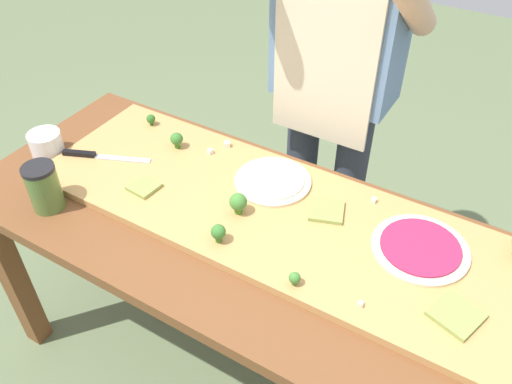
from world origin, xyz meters
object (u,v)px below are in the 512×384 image
object	(u,v)px
cheese_crumble_d	(227,144)
flour_cup	(47,145)
pizza_slice_far_right	(144,187)
cook_center	(335,69)
broccoli_floret_center_right	(218,232)
broccoli_floret_center_left	(177,139)
cheese_crumble_b	(210,151)
cheese_crumble_a	(374,200)
cheese_crumble_c	(360,304)
broccoli_floret_back_right	(295,278)
broccoli_floret_back_mid	(238,202)
chefs_knife	(94,155)
pizza_slice_center	(327,211)
prep_table	(260,256)
pizza_slice_near_right	(456,315)
broccoli_floret_front_right	(151,119)
pizza_whole_white_garlic	(273,181)
sauce_jar	(44,187)
pizza_whole_beet_magenta	(420,248)

from	to	relation	value
cheese_crumble_d	flour_cup	world-z (taller)	flour_cup
pizza_slice_far_right	cook_center	distance (m)	0.72
cook_center	broccoli_floret_center_right	bearing A→B (deg)	-91.17
broccoli_floret_center_left	cheese_crumble_b	distance (m)	0.12
cheese_crumble_a	cheese_crumble_c	world-z (taller)	cheese_crumble_a
broccoli_floret_back_right	flour_cup	xyz separation A→B (m)	(-0.97, 0.09, -0.01)
broccoli_floret_back_mid	broccoli_floret_back_right	bearing A→B (deg)	-30.11
chefs_knife	broccoli_floret_back_right	size ratio (longest dim) A/B	7.25
pizza_slice_center	pizza_slice_far_right	bearing A→B (deg)	-160.34
cheese_crumble_a	broccoli_floret_back_right	bearing A→B (deg)	-98.38
chefs_knife	broccoli_floret_back_right	distance (m)	0.82
prep_table	cheese_crumble_c	bearing A→B (deg)	-18.24
pizza_slice_near_right	cheese_crumble_a	bearing A→B (deg)	137.96
pizza_slice_far_right	broccoli_floret_front_right	distance (m)	0.35
pizza_slice_far_right	flour_cup	world-z (taller)	flour_cup
pizza_whole_white_garlic	cheese_crumble_d	distance (m)	0.24
cheese_crumble_a	sauce_jar	world-z (taller)	sauce_jar
broccoli_floret_back_right	cheese_crumble_c	distance (m)	0.17
pizza_slice_near_right	pizza_slice_center	xyz separation A→B (m)	(-0.41, 0.17, 0.00)
pizza_slice_far_right	flour_cup	distance (m)	0.41
chefs_knife	cook_center	distance (m)	0.84
pizza_slice_near_right	cheese_crumble_d	bearing A→B (deg)	160.55
prep_table	cheese_crumble_b	size ratio (longest dim) A/B	115.84
broccoli_floret_back_right	cheese_crumble_a	distance (m)	0.40
pizza_slice_center	broccoli_floret_center_right	world-z (taller)	broccoli_floret_center_right
broccoli_floret_center_left	broccoli_floret_center_right	bearing A→B (deg)	-38.78
broccoli_floret_back_right	chefs_knife	bearing A→B (deg)	170.53
chefs_knife	pizza_whole_white_garlic	bearing A→B (deg)	18.04
broccoli_floret_back_right	cheese_crumble_d	size ratio (longest dim) A/B	2.11
prep_table	cheese_crumble_d	size ratio (longest dim) A/B	99.55
cheese_crumble_a	flour_cup	xyz separation A→B (m)	(-1.03, -0.30, 0.00)
broccoli_floret_front_right	sauce_jar	size ratio (longest dim) A/B	0.27
broccoli_floret_front_right	broccoli_floret_center_left	size ratio (longest dim) A/B	0.73
pizza_whole_white_garlic	flour_cup	distance (m)	0.77
cheese_crumble_c	flour_cup	world-z (taller)	flour_cup
pizza_slice_center	sauce_jar	world-z (taller)	sauce_jar
pizza_slice_center	broccoli_floret_back_mid	xyz separation A→B (m)	(-0.22, -0.13, 0.03)
pizza_slice_near_right	cheese_crumble_c	world-z (taller)	same
cheese_crumble_d	broccoli_floret_front_right	bearing A→B (deg)	-174.89
pizza_whole_beet_magenta	pizza_slice_near_right	size ratio (longest dim) A/B	2.46
broccoli_floret_back_mid	cheese_crumble_a	distance (m)	0.40
prep_table	cheese_crumble_c	size ratio (longest dim) A/B	144.65
cheese_crumble_a	broccoli_floret_center_left	bearing A→B (deg)	-173.40
pizza_whole_beet_magenta	flour_cup	size ratio (longest dim) A/B	2.41
chefs_knife	pizza_whole_beet_magenta	distance (m)	1.05
pizza_whole_beet_magenta	broccoli_floret_center_left	world-z (taller)	broccoli_floret_center_left
pizza_slice_center	broccoli_floret_center_right	bearing A→B (deg)	-128.40
broccoli_floret_center_right	cheese_crumble_b	bearing A→B (deg)	127.85
prep_table	cheese_crumble_d	world-z (taller)	cheese_crumble_d
cheese_crumble_b	broccoli_floret_front_right	bearing A→B (deg)	173.01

